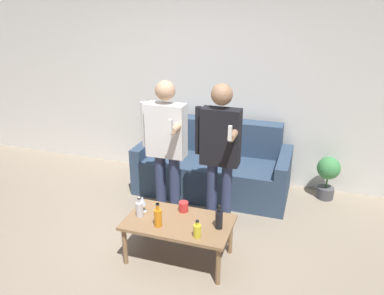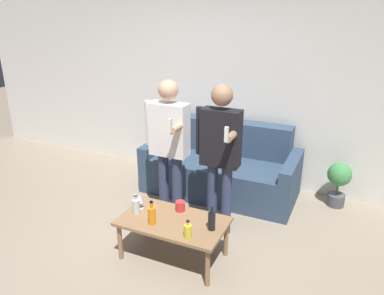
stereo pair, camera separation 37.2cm
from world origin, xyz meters
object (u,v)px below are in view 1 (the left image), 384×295
person_standing_left (166,141)px  person_standing_right (220,148)px  bottle_orange (219,219)px  coffee_table (178,225)px  couch (214,167)px

person_standing_left → person_standing_right: (0.60, -0.05, 0.02)m
person_standing_left → person_standing_right: bearing=-5.0°
bottle_orange → person_standing_left: bearing=139.5°
coffee_table → bottle_orange: (0.38, 0.01, 0.14)m
couch → person_standing_left: size_ratio=1.21×
couch → person_standing_right: size_ratio=1.20×
bottle_orange → couch: bearing=106.9°
couch → coffee_table: bearing=-87.3°
couch → person_standing_right: 1.13m
coffee_table → bottle_orange: bottle_orange is taller
couch → person_standing_right: bearing=-71.7°
couch → person_standing_left: bearing=-109.9°
person_standing_left → person_standing_right: size_ratio=0.99×
person_standing_left → bottle_orange: bearing=-40.5°
couch → coffee_table: size_ratio=1.93×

